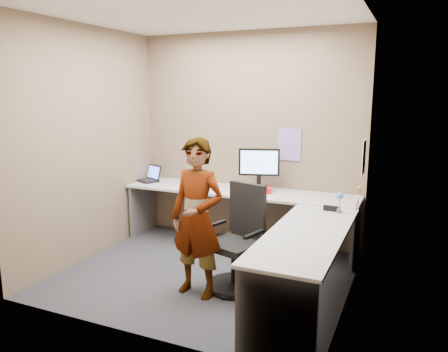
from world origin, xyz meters
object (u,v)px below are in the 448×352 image
at_px(desk, 255,217).
at_px(office_chair, 238,247).
at_px(monitor, 259,164).
at_px(person, 197,218).

height_order(desk, office_chair, office_chair).
height_order(desk, monitor, monitor).
bearing_deg(person, office_chair, 50.13).
relative_size(monitor, office_chair, 0.47).
bearing_deg(desk, monitor, 106.23).
bearing_deg(office_chair, monitor, 116.02).
distance_m(monitor, person, 1.47).
bearing_deg(person, monitor, 91.48).
xyz_separation_m(monitor, office_chair, (0.19, -1.14, -0.65)).
height_order(desk, person, person).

